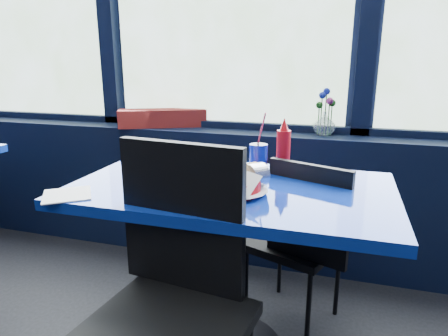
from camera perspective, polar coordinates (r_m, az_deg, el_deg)
window_sill at (r=2.50m, az=-0.20°, el=-3.58°), size 5.00×0.26×0.80m
near_table at (r=1.58m, az=1.00°, el=-8.73°), size 1.20×0.70×0.75m
chair_near_front at (r=1.24m, az=-7.44°, el=-16.54°), size 0.49×0.49×0.97m
chair_near_back at (r=1.80m, az=10.69°, el=-9.37°), size 0.48×0.48×0.82m
planter_box at (r=2.53m, az=-8.74°, el=7.08°), size 0.54×0.35×0.11m
flower_vase at (r=2.28m, az=14.17°, el=6.51°), size 0.15×0.15×0.26m
food_basket at (r=1.43m, az=0.33°, el=-2.06°), size 0.35×0.35×0.10m
ketchup_bottle at (r=1.72m, az=8.48°, el=3.01°), size 0.06×0.06×0.22m
soda_cup at (r=1.67m, az=4.93°, el=1.45°), size 0.08×0.08×0.26m
napkin at (r=1.51m, az=-21.50°, el=-3.58°), size 0.22×0.22×0.00m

